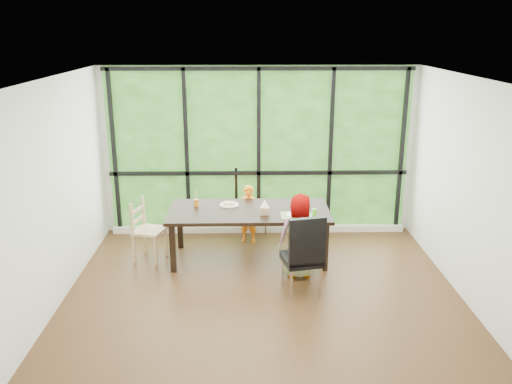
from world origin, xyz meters
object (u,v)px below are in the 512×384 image
at_px(dining_table, 249,234).
at_px(child_older, 300,236).
at_px(chair_end_beech, 149,231).
at_px(green_cup, 314,212).
at_px(child_toddler, 249,214).
at_px(plate_far, 229,205).
at_px(orange_cup, 196,203).
at_px(tissue_box, 265,211).
at_px(plate_near, 295,215).
at_px(chair_window_leather, 251,201).
at_px(chair_interior_leather, 302,253).

height_order(dining_table, child_older, child_older).
distance_m(chair_end_beech, green_cup, 2.38).
distance_m(child_toddler, plate_far, 0.59).
bearing_deg(child_toddler, chair_end_beech, -138.41).
bearing_deg(orange_cup, child_older, -28.13).
height_order(child_toddler, tissue_box, child_toddler).
bearing_deg(green_cup, dining_table, 163.04).
xyz_separation_m(dining_table, orange_cup, (-0.77, 0.18, 0.43)).
height_order(chair_end_beech, orange_cup, chair_end_beech).
bearing_deg(child_older, plate_near, -82.74).
xyz_separation_m(plate_far, orange_cup, (-0.48, -0.02, 0.04)).
height_order(plate_far, tissue_box, tissue_box).
distance_m(chair_window_leather, plate_near, 1.40).
distance_m(dining_table, chair_end_beech, 1.44).
bearing_deg(chair_end_beech, plate_far, -62.94).
bearing_deg(child_older, chair_end_beech, -13.86).
relative_size(plate_far, plate_near, 1.11).
xyz_separation_m(chair_end_beech, child_toddler, (1.44, 0.65, 0.01)).
relative_size(chair_end_beech, green_cup, 8.57).
distance_m(child_older, plate_near, 0.41).
xyz_separation_m(chair_window_leather, child_toddler, (-0.04, -0.39, -0.08)).
distance_m(dining_table, green_cup, 1.04).
xyz_separation_m(chair_interior_leather, plate_near, (-0.01, 0.83, 0.22)).
bearing_deg(orange_cup, green_cup, -15.38).
bearing_deg(orange_cup, chair_end_beech, -163.19).
bearing_deg(plate_far, plate_near, -25.18).
bearing_deg(child_older, chair_window_leather, -67.20).
relative_size(chair_window_leather, orange_cup, 10.46).
relative_size(dining_table, green_cup, 21.93).
relative_size(chair_interior_leather, plate_near, 4.36).
bearing_deg(chair_window_leather, plate_near, -79.41).
height_order(orange_cup, green_cup, green_cup).
relative_size(dining_table, plate_far, 8.39).
bearing_deg(orange_cup, child_toddler, 30.24).
xyz_separation_m(chair_end_beech, tissue_box, (1.66, -0.16, 0.35)).
bearing_deg(child_older, green_cup, -124.05).
relative_size(child_older, plate_near, 4.68).
distance_m(dining_table, orange_cup, 0.90).
bearing_deg(child_toddler, dining_table, -72.75).
height_order(chair_window_leather, chair_end_beech, chair_window_leather).
relative_size(chair_interior_leather, chair_end_beech, 1.20).
relative_size(chair_interior_leather, plate_far, 3.93).
bearing_deg(child_toddler, green_cup, -27.90).
distance_m(chair_interior_leather, plate_near, 0.86).
bearing_deg(dining_table, chair_interior_leather, -58.30).
height_order(child_toddler, plate_near, child_toddler).
bearing_deg(tissue_box, green_cup, -8.06).
bearing_deg(green_cup, orange_cup, 164.62).
height_order(dining_table, chair_interior_leather, chair_interior_leather).
xyz_separation_m(green_cup, tissue_box, (-0.68, 0.10, -0.00)).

